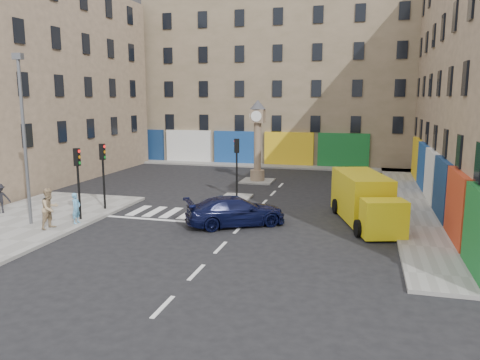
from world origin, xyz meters
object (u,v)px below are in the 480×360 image
at_px(traffic_light_left_far, 103,166).
at_px(pedestrian_dark, 0,198).
at_px(traffic_light_island, 237,158).
at_px(clock_pillar, 258,136).
at_px(lamp_post, 24,131).
at_px(pedestrian_tan, 50,208).
at_px(navy_sedan, 236,211).
at_px(pedestrian_blue, 76,208).
at_px(traffic_light_left_near, 78,172).
at_px(yellow_van, 365,199).

height_order(traffic_light_left_far, pedestrian_dark, traffic_light_left_far).
xyz_separation_m(traffic_light_island, clock_pillar, (0.00, 6.00, 0.96)).
bearing_deg(lamp_post, pedestrian_dark, 155.13).
bearing_deg(traffic_light_island, pedestrian_tan, -124.50).
xyz_separation_m(clock_pillar, pedestrian_tan, (-6.66, -15.69, -2.42)).
bearing_deg(navy_sedan, clock_pillar, -23.48).
distance_m(clock_pillar, pedestrian_tan, 17.22).
height_order(clock_pillar, pedestrian_blue, clock_pillar).
distance_m(clock_pillar, navy_sedan, 12.76).
xyz_separation_m(traffic_light_left_far, lamp_post, (-1.90, -3.80, 2.17)).
xyz_separation_m(traffic_light_left_far, navy_sedan, (7.97, -0.94, -1.89)).
distance_m(traffic_light_left_near, navy_sedan, 8.31).
xyz_separation_m(traffic_light_island, pedestrian_blue, (-6.00, -8.56, -1.67)).
height_order(traffic_light_island, clock_pillar, clock_pillar).
relative_size(lamp_post, pedestrian_blue, 5.36).
bearing_deg(yellow_van, clock_pillar, 111.73).
distance_m(navy_sedan, yellow_van, 6.69).
bearing_deg(navy_sedan, yellow_van, -101.40).
relative_size(yellow_van, pedestrian_dark, 4.31).
distance_m(traffic_light_left_near, yellow_van, 14.79).
distance_m(traffic_light_left_near, clock_pillar, 15.19).
relative_size(traffic_light_left_near, pedestrian_blue, 2.39).
bearing_deg(pedestrian_tan, clock_pillar, -10.96).
xyz_separation_m(yellow_van, pedestrian_blue, (-13.95, -4.48, -0.29)).
height_order(traffic_light_island, navy_sedan, traffic_light_island).
xyz_separation_m(navy_sedan, pedestrian_blue, (-7.67, -2.23, 0.19)).
height_order(pedestrian_blue, pedestrian_dark, pedestrian_dark).
relative_size(traffic_light_left_far, pedestrian_dark, 2.27).
bearing_deg(traffic_light_island, pedestrian_blue, -125.01).
distance_m(clock_pillar, pedestrian_blue, 15.97).
height_order(lamp_post, pedestrian_tan, lamp_post).
bearing_deg(lamp_post, traffic_light_left_near, 36.38).
bearing_deg(traffic_light_left_far, pedestrian_blue, -84.59).
distance_m(traffic_light_left_near, pedestrian_blue, 1.88).
height_order(traffic_light_left_near, traffic_light_island, traffic_light_left_near).
bearing_deg(traffic_light_left_near, traffic_light_left_far, 90.00).
distance_m(yellow_van, pedestrian_dark, 19.57).
height_order(traffic_light_left_far, traffic_light_island, traffic_light_left_far).
relative_size(traffic_light_left_far, traffic_light_island, 1.00).
distance_m(lamp_post, pedestrian_tan, 4.00).
bearing_deg(yellow_van, lamp_post, -178.94).
height_order(navy_sedan, pedestrian_dark, pedestrian_dark).
relative_size(traffic_light_island, pedestrian_tan, 1.88).
xyz_separation_m(traffic_light_left_far, traffic_light_island, (6.30, 5.40, -0.03)).
bearing_deg(lamp_post, pedestrian_blue, 16.10).
bearing_deg(clock_pillar, pedestrian_blue, -112.40).
bearing_deg(pedestrian_dark, lamp_post, -70.59).
xyz_separation_m(lamp_post, pedestrian_blue, (2.20, 0.64, -3.87)).
xyz_separation_m(yellow_van, pedestrian_tan, (-14.61, -5.62, -0.08)).
bearing_deg(traffic_light_left_near, lamp_post, -143.62).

